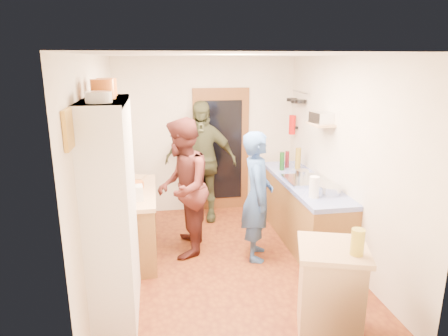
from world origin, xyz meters
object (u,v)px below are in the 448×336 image
object	(u,v)px
island_base	(330,293)
person_hob	(260,197)
right_counter_base	(303,212)
person_left	(185,187)
person_back	(202,162)
hutch_body	(112,212)

from	to	relation	value
island_base	person_hob	bearing A→B (deg)	99.27
right_counter_base	person_left	world-z (taller)	person_left
right_counter_base	island_base	xyz separation A→B (m)	(-0.50, -2.04, 0.01)
island_base	person_left	distance (m)	2.34
person_back	right_counter_base	bearing A→B (deg)	-28.73
hutch_body	right_counter_base	bearing A→B (deg)	27.47
right_counter_base	hutch_body	bearing A→B (deg)	-152.53
island_base	person_back	size ratio (longest dim) A/B	0.44
right_counter_base	person_back	xyz separation A→B (m)	(-1.34, 1.04, 0.55)
person_left	person_back	size ratio (longest dim) A/B	0.95
island_base	person_hob	xyz separation A→B (m)	(-0.26, 1.60, 0.42)
person_left	person_back	bearing A→B (deg)	172.32
island_base	person_hob	world-z (taller)	person_hob
right_counter_base	person_left	xyz separation A→B (m)	(-1.69, -0.08, 0.50)
right_counter_base	person_back	bearing A→B (deg)	142.15
right_counter_base	island_base	world-z (taller)	island_base
island_base	person_left	world-z (taller)	person_left
hutch_body	person_back	xyz separation A→B (m)	(1.16, 2.34, -0.13)
hutch_body	person_left	size ratio (longest dim) A/B	1.19
island_base	person_left	bearing A→B (deg)	121.25
right_counter_base	person_back	world-z (taller)	person_back
hutch_body	person_back	size ratio (longest dim) A/B	1.13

